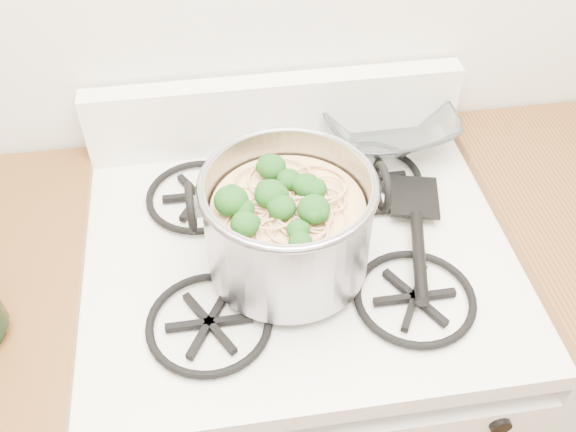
{
  "coord_description": "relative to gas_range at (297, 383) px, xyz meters",
  "views": [
    {
      "loc": [
        -0.14,
        0.5,
        1.76
      ],
      "look_at": [
        -0.03,
        1.22,
        1.03
      ],
      "focal_mm": 40.0,
      "sensor_mm": 36.0,
      "label": 1
    }
  ],
  "objects": [
    {
      "name": "counter_left",
      "position": [
        -0.51,
        0.0,
        0.02
      ],
      "size": [
        0.25,
        0.65,
        0.92
      ],
      "color": "silver",
      "rests_on": "ground"
    },
    {
      "name": "spatula",
      "position": [
        0.23,
        0.07,
        0.5
      ],
      "size": [
        0.36,
        0.37,
        0.02
      ],
      "primitive_type": null,
      "rotation": [
        0.0,
        0.0,
        -0.24
      ],
      "color": "black",
      "rests_on": "gas_range"
    },
    {
      "name": "gas_range",
      "position": [
        0.0,
        0.0,
        0.0
      ],
      "size": [
        0.76,
        0.66,
        0.92
      ],
      "color": "white",
      "rests_on": "ground"
    },
    {
      "name": "glass_bowl",
      "position": [
        0.23,
        0.27,
        0.5
      ],
      "size": [
        0.12,
        0.12,
        0.03
      ],
      "primitive_type": "imported",
      "rotation": [
        0.0,
        0.0,
        0.15
      ],
      "color": "white",
      "rests_on": "gas_range"
    },
    {
      "name": "stock_pot",
      "position": [
        -0.03,
        -0.04,
        0.58
      ],
      "size": [
        0.31,
        0.28,
        0.19
      ],
      "color": "gray",
      "rests_on": "gas_range"
    }
  ]
}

